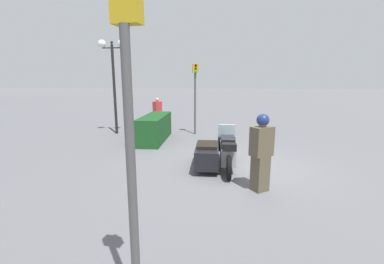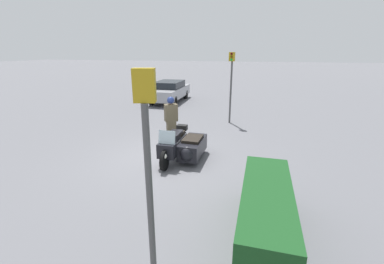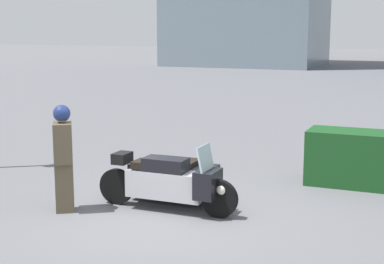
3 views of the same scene
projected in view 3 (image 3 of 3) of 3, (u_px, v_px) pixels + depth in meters
The scene contains 3 objects.
ground_plane at pixel (163, 217), 9.35m from camera, with size 160.00×160.00×0.00m, color slate.
police_motorcycle at pixel (176, 179), 9.88m from camera, with size 2.47×1.16×1.14m.
officer_rider at pixel (63, 156), 9.51m from camera, with size 0.51×0.56×1.76m.
Camera 3 is at (3.92, -8.09, 2.96)m, focal length 55.00 mm.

